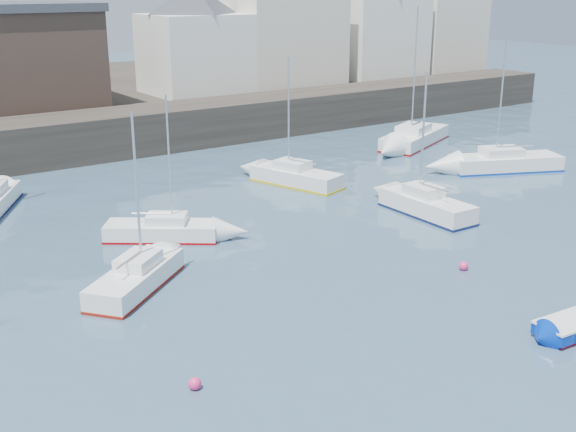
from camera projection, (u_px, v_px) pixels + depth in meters
water at (490, 347)px, 24.45m from camera, size 220.00×220.00×0.00m
quay_wall at (103, 134)px, 51.30m from camera, size 90.00×5.00×3.00m
land_strip at (30, 103)px, 65.37m from camera, size 90.00×32.00×2.80m
bldg_east_a at (280, 17)px, 65.38m from camera, size 13.36×13.36×11.80m
bldg_east_b at (374, 24)px, 71.27m from camera, size 11.88×11.88×9.95m
bldg_east_c at (439, 16)px, 76.01m from camera, size 11.14×11.14×10.95m
bldg_east_d at (195, 38)px, 60.54m from camera, size 11.14×11.14×8.95m
blue_dinghy at (576, 325)px, 25.34m from camera, size 3.26×1.80×0.60m
sailboat_a at (136, 277)px, 29.00m from camera, size 5.36×4.77×7.11m
sailboat_b at (162, 230)px, 34.66m from camera, size 5.39×4.56×6.95m
sailboat_c at (426, 205)px, 38.19m from camera, size 1.94×5.73×7.50m
sailboat_d at (505, 162)px, 47.33m from camera, size 7.57×5.06×9.26m
sailboat_f at (296, 176)px, 43.94m from camera, size 3.59×6.18×7.66m
sailboat_g at (415, 137)px, 54.85m from camera, size 8.39×5.61×10.18m
buoy_near at (195, 389)px, 21.96m from camera, size 0.40×0.40×0.40m
buoy_mid at (463, 270)px, 31.04m from camera, size 0.40×0.40×0.40m
buoy_far at (199, 239)px, 34.79m from camera, size 0.45×0.45×0.45m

